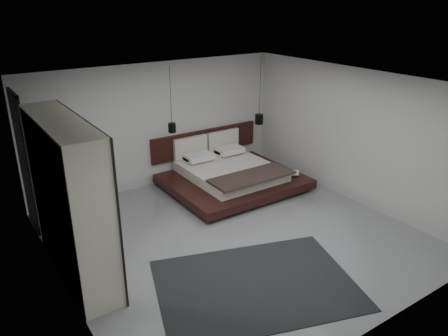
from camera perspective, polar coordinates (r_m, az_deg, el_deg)
floor at (r=8.14m, az=1.40°, el=-8.81°), size 6.00×6.00×0.00m
ceiling at (r=7.14m, az=1.60°, el=10.96°), size 6.00×6.00×0.00m
wall_back at (r=9.99m, az=-8.59°, el=5.57°), size 6.00×0.00×6.00m
wall_front at (r=5.61m, az=19.81°, el=-8.80°), size 6.00×0.00×6.00m
wall_left at (r=6.41m, az=-21.00°, el=-5.04°), size 0.00×6.00×6.00m
wall_right at (r=9.50m, az=16.43°, el=4.07°), size 0.00×6.00×6.00m
lattice_screen at (r=8.70m, az=-24.59°, el=0.66°), size 0.05×0.90×2.60m
bed at (r=10.03m, az=0.77°, el=-0.81°), size 2.90×2.44×1.10m
book_lower at (r=10.25m, az=8.39°, el=-0.63°), size 0.30×0.34×0.03m
book_upper at (r=10.20m, az=8.43°, el=-0.58°), size 0.40×0.40×0.02m
pendant_left at (r=9.43m, az=-6.81°, el=5.29°), size 0.17×0.17×1.42m
pendant_right at (r=10.73m, az=4.61°, el=6.41°), size 0.20×0.20×1.61m
wardrobe at (r=6.98m, az=-19.51°, el=-3.94°), size 0.60×2.56×2.51m
rug at (r=6.92m, az=4.16°, el=-14.93°), size 3.49×2.95×0.01m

